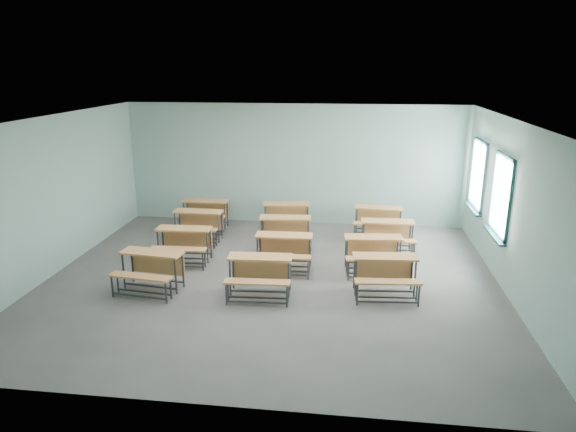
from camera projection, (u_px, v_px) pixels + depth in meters
name	position (u px, v px, depth m)	size (l,w,h in m)	color
room	(275.00, 203.00, 9.89)	(9.04, 8.04, 3.24)	slate
desk_unit_r0c0	(150.00, 266.00, 9.73)	(1.28, 0.94, 0.75)	#CC8749
desk_unit_r0c1	(260.00, 270.00, 9.51)	(1.23, 0.86, 0.75)	#CC8749
desk_unit_r0c2	(385.00, 270.00, 9.52)	(1.25, 0.89, 0.75)	#CC8749
desk_unit_r1c0	(183.00, 240.00, 11.15)	(1.22, 0.84, 0.75)	#CC8749
desk_unit_r1c1	(284.00, 247.00, 10.72)	(1.21, 0.82, 0.75)	#CC8749
desk_unit_r1c2	(373.00, 249.00, 10.59)	(1.26, 0.91, 0.75)	#CC8749
desk_unit_r2c0	(197.00, 222.00, 12.46)	(1.22, 0.84, 0.75)	#CC8749
desk_unit_r2c1	(285.00, 228.00, 11.95)	(1.25, 0.89, 0.75)	#CC8749
desk_unit_r2c2	(388.00, 232.00, 11.66)	(1.22, 0.84, 0.75)	#CC8749
desk_unit_r3c0	(205.00, 210.00, 13.43)	(1.22, 0.84, 0.75)	#CC8749
desk_unit_r3c1	(287.00, 213.00, 13.15)	(1.29, 0.95, 0.75)	#CC8749
desk_unit_r3c2	(378.00, 217.00, 12.79)	(1.25, 0.89, 0.75)	#CC8749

